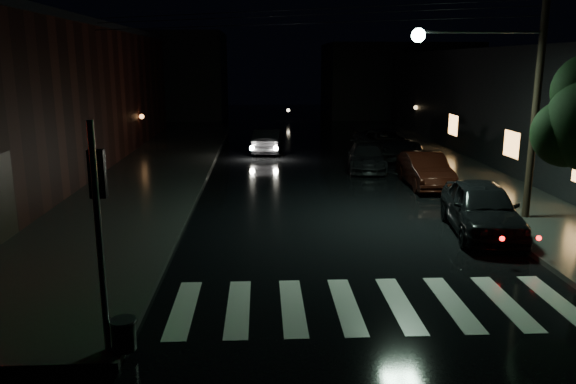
{
  "coord_description": "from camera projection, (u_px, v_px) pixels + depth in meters",
  "views": [
    {
      "loc": [
        0.55,
        -11.0,
        5.3
      ],
      "look_at": [
        1.31,
        4.85,
        1.6
      ],
      "focal_mm": 35.0,
      "sensor_mm": 36.0,
      "label": 1
    }
  ],
  "objects": [
    {
      "name": "sidewalk_left",
      "position": [
        139.0,
        180.0,
        25.25
      ],
      "size": [
        6.0,
        44.0,
        0.15
      ],
      "primitive_type": "cube",
      "color": "#282826",
      "rests_on": "ground"
    },
    {
      "name": "signal_pole_corner",
      "position": [
        112.0,
        277.0,
        10.01
      ],
      "size": [
        0.68,
        0.61,
        4.2
      ],
      "color": "slate",
      "rests_on": "ground"
    },
    {
      "name": "building_far_left",
      "position": [
        152.0,
        75.0,
        54.29
      ],
      "size": [
        14.0,
        10.0,
        8.0
      ],
      "primitive_type": "cube",
      "color": "black",
      "rests_on": "ground"
    },
    {
      "name": "building_right",
      "position": [
        574.0,
        106.0,
        29.5
      ],
      "size": [
        10.0,
        40.0,
        6.0
      ],
      "primitive_type": "cube",
      "color": "black",
      "rests_on": "ground"
    },
    {
      "name": "parked_car_b",
      "position": [
        425.0,
        170.0,
        24.22
      ],
      "size": [
        1.6,
        4.47,
        1.47
      ],
      "primitive_type": "imported",
      "rotation": [
        0.0,
        0.0,
        -0.01
      ],
      "color": "black",
      "rests_on": "ground"
    },
    {
      "name": "building_far_right",
      "position": [
        397.0,
        80.0,
        55.51
      ],
      "size": [
        14.0,
        10.0,
        7.0
      ],
      "primitive_type": "cube",
      "color": "black",
      "rests_on": "ground"
    },
    {
      "name": "crosswalk",
      "position": [
        373.0,
        305.0,
        12.5
      ],
      "size": [
        9.0,
        3.0,
        0.01
      ],
      "primitive_type": "cube",
      "color": "beige",
      "rests_on": "ground"
    },
    {
      "name": "parked_car_c",
      "position": [
        367.0,
        157.0,
        28.05
      ],
      "size": [
        2.3,
        4.59,
        1.28
      ],
      "primitive_type": "imported",
      "rotation": [
        0.0,
        0.0,
        -0.12
      ],
      "color": "black",
      "rests_on": "ground"
    },
    {
      "name": "oncoming_car",
      "position": [
        268.0,
        141.0,
        33.28
      ],
      "size": [
        2.0,
        4.51,
        1.44
      ],
      "primitive_type": "imported",
      "rotation": [
        0.0,
        0.0,
        3.03
      ],
      "color": "black",
      "rests_on": "ground"
    },
    {
      "name": "utility_pole",
      "position": [
        518.0,
        84.0,
        18.05
      ],
      "size": [
        4.92,
        0.44,
        8.0
      ],
      "color": "black",
      "rests_on": "ground"
    },
    {
      "name": "sidewalk_right",
      "position": [
        466.0,
        177.0,
        25.94
      ],
      "size": [
        4.0,
        44.0,
        0.15
      ],
      "primitive_type": "cube",
      "color": "#282826",
      "rests_on": "ground"
    },
    {
      "name": "parked_car_a",
      "position": [
        481.0,
        208.0,
        17.59
      ],
      "size": [
        2.55,
        5.04,
        1.65
      ],
      "primitive_type": "imported",
      "rotation": [
        0.0,
        0.0,
        -0.13
      ],
      "color": "black",
      "rests_on": "ground"
    },
    {
      "name": "parked_car_d",
      "position": [
        387.0,
        144.0,
        31.59
      ],
      "size": [
        3.31,
        5.96,
        1.58
      ],
      "primitive_type": "imported",
      "rotation": [
        0.0,
        0.0,
        0.13
      ],
      "color": "black",
      "rests_on": "ground"
    },
    {
      "name": "ground",
      "position": [
        237.0,
        318.0,
        11.88
      ],
      "size": [
        120.0,
        120.0,
        0.0
      ],
      "primitive_type": "plane",
      "color": "black",
      "rests_on": "ground"
    }
  ]
}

